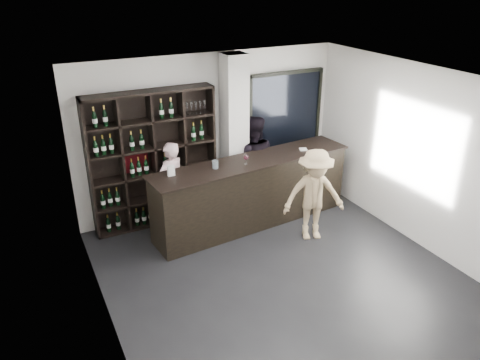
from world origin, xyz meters
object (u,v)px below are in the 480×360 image
wine_shelf (153,160)px  tasting_counter (253,192)px  taster_pink (171,184)px  taster_black (253,162)px  customer (314,195)px

wine_shelf → tasting_counter: size_ratio=0.65×
taster_pink → taster_black: size_ratio=0.87×
tasting_counter → customer: 1.13m
tasting_counter → taster_pink: bearing=148.6°
taster_pink → customer: 2.46m
wine_shelf → taster_black: bearing=-5.1°
taster_black → customer: bearing=123.7°
wine_shelf → taster_black: 1.88m
wine_shelf → taster_pink: bearing=-40.0°
tasting_counter → taster_black: 0.79m
taster_black → customer: size_ratio=1.11×
taster_pink → taster_black: taster_black is taller
tasting_counter → taster_pink: (-1.27, 0.62, 0.16)m
customer → wine_shelf: bearing=160.0°
taster_black → customer: taster_black is taller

